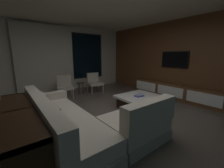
% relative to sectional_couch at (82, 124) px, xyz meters
% --- Properties ---
extents(floor, '(9.20, 9.20, 0.00)m').
position_rel_sectional_couch_xyz_m(floor, '(0.88, 0.22, -0.29)').
color(floor, '#564C44').
extents(back_wall_with_window, '(6.60, 0.30, 2.70)m').
position_rel_sectional_couch_xyz_m(back_wall_with_window, '(0.82, 3.84, 1.05)').
color(back_wall_with_window, beige).
rests_on(back_wall_with_window, floor).
extents(media_wall, '(0.12, 7.80, 2.70)m').
position_rel_sectional_couch_xyz_m(media_wall, '(3.94, 0.22, 1.06)').
color(media_wall, brown).
rests_on(media_wall, floor).
extents(sectional_couch, '(1.98, 2.50, 0.82)m').
position_rel_sectional_couch_xyz_m(sectional_couch, '(0.00, 0.00, 0.00)').
color(sectional_couch, '#A49C8C').
rests_on(sectional_couch, floor).
extents(coffee_table, '(1.16, 1.16, 0.36)m').
position_rel_sectional_couch_xyz_m(coffee_table, '(2.00, 0.35, -0.10)').
color(coffee_table, black).
rests_on(coffee_table, floor).
extents(book_stack_on_coffee_table, '(0.25, 0.18, 0.05)m').
position_rel_sectional_couch_xyz_m(book_stack_on_coffee_table, '(1.95, 0.39, 0.09)').
color(book_stack_on_coffee_table, '#473AB8').
rests_on(book_stack_on_coffee_table, coffee_table).
extents(accent_chair_near_window, '(0.61, 0.63, 0.78)m').
position_rel_sectional_couch_xyz_m(accent_chair_near_window, '(1.89, 2.77, 0.14)').
color(accent_chair_near_window, '#B2ADA0').
rests_on(accent_chair_near_window, floor).
extents(accent_chair_by_curtain, '(0.66, 0.67, 0.78)m').
position_rel_sectional_couch_xyz_m(accent_chair_by_curtain, '(0.68, 2.82, 0.14)').
color(accent_chair_by_curtain, '#B2ADA0').
rests_on(accent_chair_by_curtain, floor).
extents(side_stool, '(0.32, 0.32, 0.46)m').
position_rel_sectional_couch_xyz_m(side_stool, '(1.28, 2.78, 0.08)').
color(side_stool, '#333338').
rests_on(side_stool, floor).
extents(media_console, '(0.46, 3.10, 0.52)m').
position_rel_sectional_couch_xyz_m(media_console, '(3.65, 0.27, -0.04)').
color(media_console, brown).
rests_on(media_console, floor).
extents(mounted_tv, '(0.05, 0.97, 0.56)m').
position_rel_sectional_couch_xyz_m(mounted_tv, '(3.83, 0.47, 1.06)').
color(mounted_tv, black).
extents(console_table_behind_couch, '(0.40, 2.10, 0.74)m').
position_rel_sectional_couch_xyz_m(console_table_behind_couch, '(-0.91, 0.13, 0.13)').
color(console_table_behind_couch, black).
rests_on(console_table_behind_couch, floor).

